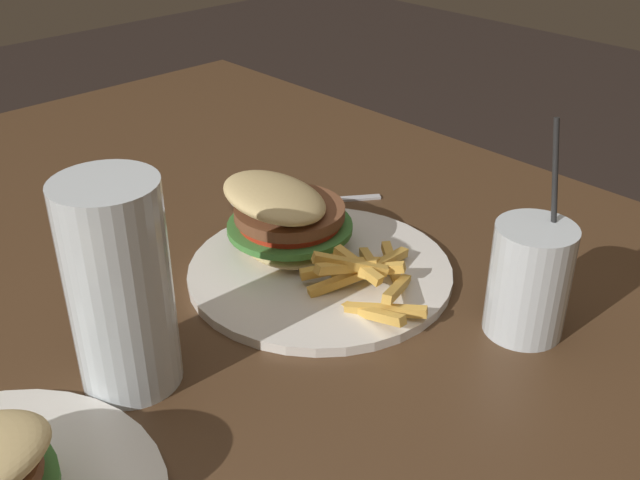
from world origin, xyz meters
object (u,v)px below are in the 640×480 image
(meal_plate_near, at_px, (302,240))
(spoon, at_px, (260,200))
(beer_glass, at_px, (120,291))
(juice_glass, at_px, (528,284))

(meal_plate_near, xyz_separation_m, spoon, (0.14, -0.06, -0.02))
(meal_plate_near, distance_m, beer_glass, 0.23)
(beer_glass, bearing_deg, spoon, -58.34)
(meal_plate_near, height_order, beer_glass, beer_glass)
(juice_glass, xyz_separation_m, spoon, (0.36, 0.02, -0.04))
(spoon, bearing_deg, beer_glass, 66.29)
(juice_glass, bearing_deg, beer_glass, 57.95)
(beer_glass, height_order, spoon, beer_glass)
(beer_glass, relative_size, juice_glass, 0.92)
(beer_glass, xyz_separation_m, juice_glass, (-0.18, -0.30, -0.04))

